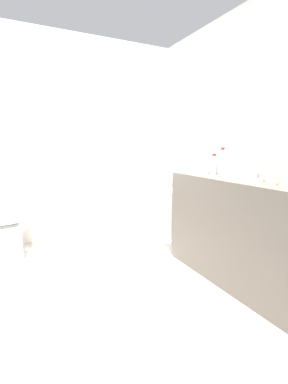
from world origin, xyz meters
The scene contains 16 objects.
ground_plane centered at (0.00, 0.00, 0.00)m, with size 4.02×4.02×0.00m, color beige.
wall_back_tiled centered at (0.00, 1.36, 1.23)m, with size 3.42×0.10×2.47m, color white.
wall_right_mirror centered at (1.56, 0.00, 1.23)m, with size 0.10×3.02×2.47m, color white.
bathtub centered at (0.60, 0.96, 0.32)m, with size 1.65×0.71×1.24m.
toilet centered at (-0.61, 0.92, 0.33)m, with size 0.39×0.52×0.64m.
vanity_counter centered at (1.22, -0.49, 0.45)m, with size 0.58×1.42×0.90m, color #6B6056.
sink_basin centered at (1.19, -0.41, 0.93)m, with size 0.30×0.30×0.06m, color white.
sink_faucet centered at (1.36, -0.41, 0.93)m, with size 0.13×0.15×0.07m.
water_bottle_0 centered at (1.20, -0.08, 0.99)m, with size 0.06×0.06×0.19m.
water_bottle_2 centered at (1.22, -0.18, 1.02)m, with size 0.06×0.06×0.25m.
drinking_glass_0 centered at (1.22, 0.06, 0.94)m, with size 0.07×0.07×0.08m, color white.
drinking_glass_1 centered at (1.15, -0.87, 0.94)m, with size 0.06×0.06×0.09m, color white.
drinking_glass_2 centered at (1.22, -0.70, 0.94)m, with size 0.07×0.07×0.09m, color white.
drinking_glass_3 centered at (1.13, 0.05, 0.94)m, with size 0.06×0.06×0.08m, color white.
soap_dish centered at (1.13, -0.64, 0.91)m, with size 0.09×0.06×0.02m, color white.
bath_mat centered at (0.79, 0.38, 0.01)m, with size 0.64×0.38×0.01m, color white.
Camera 1 is at (-0.55, -2.10, 1.18)m, focal length 25.26 mm.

